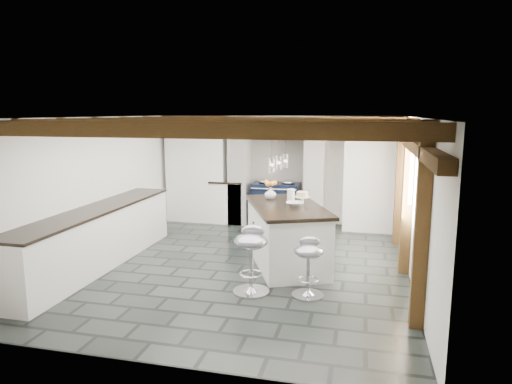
% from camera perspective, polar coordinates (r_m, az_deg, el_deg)
% --- Properties ---
extents(ground, '(6.00, 6.00, 0.00)m').
position_cam_1_polar(ground, '(7.30, -1.51, -9.04)').
color(ground, black).
rests_on(ground, ground).
extents(room_shell, '(6.00, 6.03, 6.00)m').
position_cam_1_polar(room_shell, '(8.53, -3.05, 1.11)').
color(room_shell, white).
rests_on(room_shell, ground).
extents(range_cooker, '(1.00, 0.63, 0.99)m').
position_cam_1_polar(range_cooker, '(9.70, 2.55, -1.41)').
color(range_cooker, black).
rests_on(range_cooker, ground).
extents(kitchen_island, '(1.69, 2.18, 1.28)m').
position_cam_1_polar(kitchen_island, '(7.19, 3.82, -5.26)').
color(kitchen_island, white).
rests_on(kitchen_island, ground).
extents(bar_stool_near, '(0.42, 0.42, 0.78)m').
position_cam_1_polar(bar_stool_near, '(5.99, 6.57, -8.49)').
color(bar_stool_near, silver).
rests_on(bar_stool_near, ground).
extents(bar_stool_far, '(0.50, 0.50, 0.91)m').
position_cam_1_polar(bar_stool_far, '(6.04, -0.61, -7.51)').
color(bar_stool_far, silver).
rests_on(bar_stool_far, ground).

